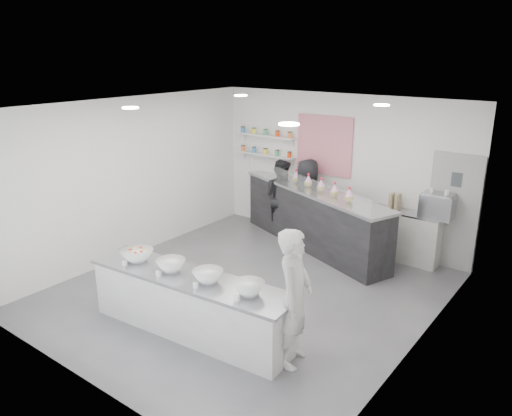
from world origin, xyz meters
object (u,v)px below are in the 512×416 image
(espresso_machine, at_px, (438,206))
(woman_prep, at_px, (294,298))
(staff_left, at_px, (281,197))
(espresso_ledge, at_px, (405,236))
(prep_counter, at_px, (190,304))
(staff_right, at_px, (307,200))
(back_bar, at_px, (313,218))

(espresso_machine, bearing_deg, woman_prep, -96.31)
(woman_prep, relative_size, staff_left, 1.10)
(espresso_ledge, bearing_deg, prep_counter, -108.68)
(espresso_ledge, distance_m, espresso_machine, 0.87)
(prep_counter, relative_size, espresso_machine, 5.59)
(staff_right, bearing_deg, staff_left, -7.24)
(prep_counter, bearing_deg, back_bar, 90.02)
(espresso_ledge, relative_size, staff_right, 0.75)
(prep_counter, relative_size, espresso_ledge, 2.44)
(back_bar, xyz_separation_m, espresso_machine, (2.25, 0.43, 0.57))
(woman_prep, height_order, staff_left, woman_prep)
(espresso_ledge, relative_size, espresso_machine, 2.29)
(woman_prep, bearing_deg, back_bar, 11.22)
(espresso_ledge, xyz_separation_m, staff_right, (-2.04, -0.18, 0.38))
(staff_right, bearing_deg, espresso_ledge, 177.79)
(staff_left, relative_size, staff_right, 0.95)
(back_bar, distance_m, espresso_ledge, 1.78)
(espresso_machine, bearing_deg, prep_counter, -114.83)
(prep_counter, height_order, woman_prep, woman_prep)
(espresso_ledge, bearing_deg, espresso_machine, 0.00)
(staff_left, bearing_deg, back_bar, 173.32)
(espresso_ledge, height_order, staff_right, staff_right)
(staff_left, bearing_deg, espresso_machine, -168.80)
(espresso_machine, relative_size, woman_prep, 0.31)
(woman_prep, bearing_deg, prep_counter, 84.26)
(espresso_machine, bearing_deg, staff_right, -176.00)
(prep_counter, bearing_deg, staff_right, 94.12)
(woman_prep, xyz_separation_m, staff_right, (-2.13, 3.77, -0.04))
(prep_counter, bearing_deg, espresso_ledge, 66.86)
(prep_counter, xyz_separation_m, staff_left, (-1.25, 4.05, 0.38))
(back_bar, height_order, staff_right, staff_right)
(espresso_machine, distance_m, woman_prep, 3.98)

